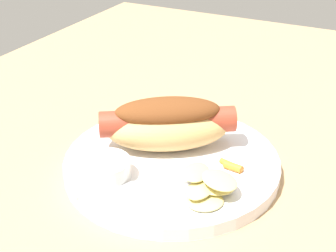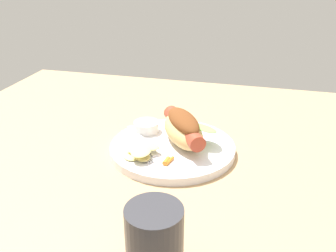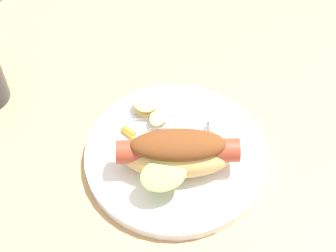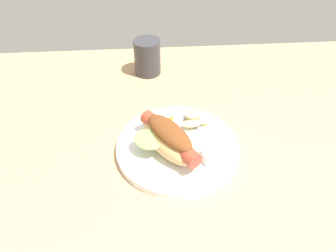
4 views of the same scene
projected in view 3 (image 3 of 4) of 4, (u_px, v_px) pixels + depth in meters
The scene contains 8 objects.
ground_plane at pixel (163, 178), 68.89cm from camera, with size 120.00×90.00×1.80cm, color tan.
plate at pixel (177, 156), 69.10cm from camera, with size 25.03×25.03×1.60cm, color white.
hot_dog at pixel (178, 153), 64.54cm from camera, with size 14.44×15.71×6.36cm.
sauce_ramekin at pixel (228, 127), 69.86cm from camera, with size 5.33×5.33×2.21cm, color white.
fork at pixel (186, 111), 72.81cm from camera, with size 10.33×11.96×0.40cm.
knife at pixel (197, 120), 71.85cm from camera, with size 14.35×1.40×0.36cm, color silver.
chips_pile at pixel (154, 106), 72.27cm from camera, with size 7.46×6.99×2.35cm.
carrot_garnish at pixel (129, 133), 70.09cm from camera, with size 1.67×2.99×0.89cm.
Camera 3 is at (31.04, 19.59, 57.84)cm, focal length 53.25 mm.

